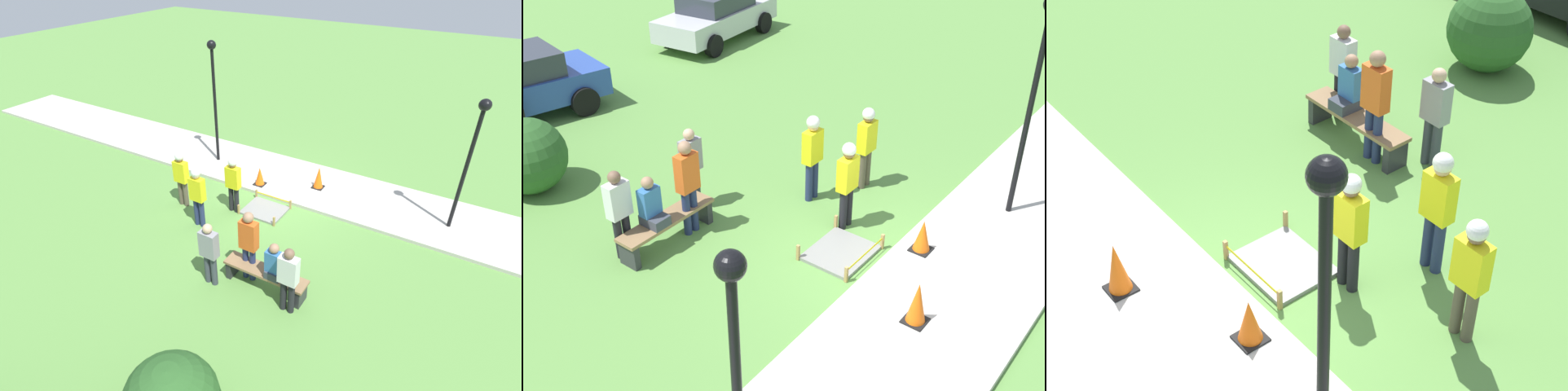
{
  "view_description": "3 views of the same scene",
  "coord_description": "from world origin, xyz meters",
  "views": [
    {
      "loc": [
        -4.88,
        8.94,
        6.58
      ],
      "look_at": [
        -0.35,
        1.37,
        1.0
      ],
      "focal_mm": 28.0,
      "sensor_mm": 36.0,
      "label": 1
    },
    {
      "loc": [
        -7.75,
        -4.04,
        6.7
      ],
      "look_at": [
        -0.51,
        1.54,
        1.07
      ],
      "focal_mm": 45.0,
      "sensor_mm": 36.0,
      "label": 2
    },
    {
      "loc": [
        5.96,
        -3.77,
        6.9
      ],
      "look_at": [
        -0.22,
        1.19,
        0.79
      ],
      "focal_mm": 55.0,
      "sensor_mm": 36.0,
      "label": 3
    }
  ],
  "objects": [
    {
      "name": "worker_supervisor",
      "position": [
        0.71,
        1.08,
        0.99
      ],
      "size": [
        0.4,
        0.24,
        1.68
      ],
      "color": "black",
      "rests_on": "ground_plane"
    },
    {
      "name": "wet_concrete_patch",
      "position": [
        -0.06,
        0.67,
        0.04
      ],
      "size": [
        1.19,
        1.01,
        0.29
      ],
      "color": "gray",
      "rests_on": "ground_plane"
    },
    {
      "name": "ground_plane",
      "position": [
        0.0,
        0.0,
        0.0
      ],
      "size": [
        60.0,
        60.0,
        0.0
      ],
      "primitive_type": "plane",
      "color": "#5B8E42"
    },
    {
      "name": "traffic_cone_near_patch",
      "position": [
        -0.88,
        -1.17,
        0.45
      ],
      "size": [
        0.34,
        0.34,
        0.7
      ],
      "color": "black",
      "rests_on": "sidewalk"
    },
    {
      "name": "worker_assistant",
      "position": [
        2.14,
        1.57,
        0.99
      ],
      "size": [
        0.4,
        0.24,
        1.69
      ],
      "color": "brown",
      "rests_on": "ground_plane"
    },
    {
      "name": "bystander_in_orange_shirt",
      "position": [
        -1.12,
        3.16,
        1.03
      ],
      "size": [
        0.4,
        0.24,
        1.8
      ],
      "color": "navy",
      "rests_on": "ground_plane"
    },
    {
      "name": "worker_trainee",
      "position": [
        1.12,
        2.12,
        1.03
      ],
      "size": [
        0.4,
        0.25,
        1.74
      ],
      "color": "navy",
      "rests_on": "ground_plane"
    },
    {
      "name": "shrub_rounded_near",
      "position": [
        -1.97,
        6.66,
        0.75
      ],
      "size": [
        1.49,
        1.49,
        1.49
      ],
      "color": "#285623",
      "rests_on": "ground_plane"
    },
    {
      "name": "bystander_in_white_shirt",
      "position": [
        -0.47,
        3.73,
        0.91
      ],
      "size": [
        0.4,
        0.22,
        1.61
      ],
      "color": "#383D47",
      "rests_on": "ground_plane"
    },
    {
      "name": "parked_car_silver",
      "position": [
        7.12,
        10.09,
        0.79
      ],
      "size": [
        4.51,
        2.31,
        1.53
      ],
      "rotation": [
        0.0,
        0.0,
        0.11
      ],
      "color": "#BCBCC1",
      "rests_on": "ground_plane"
    },
    {
      "name": "person_seated_on_bench",
      "position": [
        -1.84,
        3.31,
        0.85
      ],
      "size": [
        0.36,
        0.44,
        0.89
      ],
      "color": "#383D47",
      "rests_on": "park_bench"
    },
    {
      "name": "lamppost_near",
      "position": [
        2.86,
        -1.12,
        2.69
      ],
      "size": [
        0.28,
        0.28,
        3.96
      ],
      "color": "black",
      "rests_on": "sidewalk"
    },
    {
      "name": "bystander_in_gray_shirt",
      "position": [
        -2.3,
        3.57,
        0.91
      ],
      "size": [
        0.4,
        0.22,
        1.62
      ],
      "color": "black",
      "rests_on": "ground_plane"
    },
    {
      "name": "traffic_cone_far_patch",
      "position": [
        0.76,
        -0.41,
        0.39
      ],
      "size": [
        0.34,
        0.34,
        0.59
      ],
      "color": "black",
      "rests_on": "sidewalk"
    },
    {
      "name": "sidewalk",
      "position": [
        0.0,
        -1.28,
        0.05
      ],
      "size": [
        28.0,
        2.56,
        0.1
      ],
      "color": "#BCB7AD",
      "rests_on": "ground_plane"
    },
    {
      "name": "lamppost_far",
      "position": [
        -4.69,
        -1.13,
        2.42
      ],
      "size": [
        0.28,
        0.28,
        3.49
      ],
      "color": "black",
      "rests_on": "sidewalk"
    },
    {
      "name": "park_bench",
      "position": [
        -1.59,
        3.26,
        0.36
      ],
      "size": [
        1.93,
        0.44,
        0.5
      ],
      "color": "#2D2D33",
      "rests_on": "ground_plane"
    }
  ]
}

